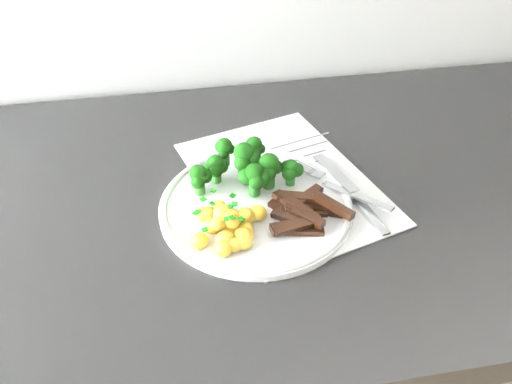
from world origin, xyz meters
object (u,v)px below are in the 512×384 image
object	(u,v)px
recipe_paper	(284,182)
plate	(256,205)
broccoli	(249,165)
beef_strips	(303,212)
counter	(291,380)
knife	(358,201)
potatoes	(228,225)
fork	(342,188)

from	to	relation	value
recipe_paper	plate	xyz separation A→B (m)	(-0.05, -0.05, 0.01)
broccoli	beef_strips	size ratio (longest dim) A/B	1.42
counter	beef_strips	bearing A→B (deg)	-106.72
counter	recipe_paper	xyz separation A→B (m)	(-0.02, 0.02, 0.47)
recipe_paper	knife	bearing A→B (deg)	-38.11
broccoli	potatoes	distance (m)	0.10
beef_strips	fork	size ratio (longest dim) A/B	0.82
counter	recipe_paper	size ratio (longest dim) A/B	6.92
fork	knife	distance (m)	0.03
plate	potatoes	distance (m)	0.07
counter	recipe_paper	distance (m)	0.47
broccoli	fork	xyz separation A→B (m)	(0.12, -0.04, -0.02)
broccoli	counter	bearing A→B (deg)	-13.94
beef_strips	knife	bearing A→B (deg)	13.24
counter	plate	xyz separation A→B (m)	(-0.07, -0.03, 0.47)
counter	beef_strips	world-z (taller)	beef_strips
potatoes	beef_strips	size ratio (longest dim) A/B	0.93
plate	beef_strips	xyz separation A→B (m)	(0.05, -0.04, 0.01)
broccoli	beef_strips	bearing A→B (deg)	-55.31
recipe_paper	knife	world-z (taller)	knife
knife	broccoli	bearing A→B (deg)	155.57
potatoes	knife	world-z (taller)	potatoes
plate	broccoli	size ratio (longest dim) A/B	1.66
recipe_paper	counter	bearing A→B (deg)	-44.86
counter	potatoes	world-z (taller)	potatoes
beef_strips	plate	bearing A→B (deg)	146.35
potatoes	fork	world-z (taller)	potatoes
broccoli	knife	size ratio (longest dim) A/B	0.87
counter	broccoli	world-z (taller)	broccoli
beef_strips	knife	world-z (taller)	beef_strips
recipe_paper	beef_strips	distance (m)	0.09
potatoes	beef_strips	xyz separation A→B (m)	(0.10, 0.01, -0.00)
plate	beef_strips	distance (m)	0.07
broccoli	potatoes	xyz separation A→B (m)	(-0.04, -0.09, -0.02)
beef_strips	counter	bearing A→B (deg)	73.28
broccoli	potatoes	size ratio (longest dim) A/B	1.54
counter	knife	distance (m)	0.48
recipe_paper	potatoes	distance (m)	0.14
potatoes	recipe_paper	bearing A→B (deg)	46.34
fork	counter	bearing A→B (deg)	152.86
fork	plate	bearing A→B (deg)	-178.53
recipe_paper	fork	distance (m)	0.08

